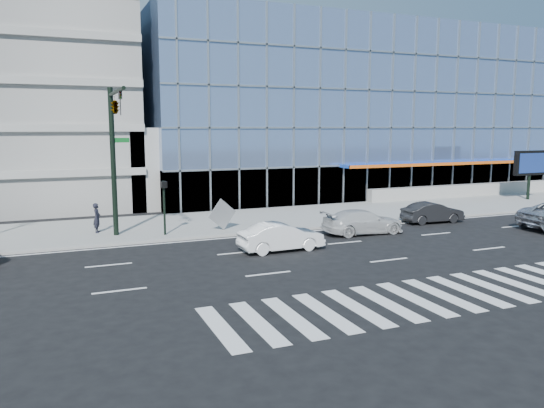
{
  "coord_description": "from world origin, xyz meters",
  "views": [
    {
      "loc": [
        -14.07,
        -23.83,
        6.07
      ],
      "look_at": [
        -2.92,
        3.0,
        1.83
      ],
      "focal_mm": 35.0,
      "sensor_mm": 36.0,
      "label": 1
    }
  ],
  "objects": [
    {
      "name": "traffic_signal",
      "position": [
        -11.0,
        4.57,
        6.16
      ],
      "size": [
        1.14,
        5.74,
        8.0
      ],
      "color": "black",
      "rests_on": "sidewalk"
    },
    {
      "name": "sidewalk",
      "position": [
        0.0,
        8.0,
        0.07
      ],
      "size": [
        120.0,
        8.0,
        0.15
      ],
      "primitive_type": "cube",
      "color": "gray",
      "rests_on": "ground"
    },
    {
      "name": "ramp_block",
      "position": [
        -6.0,
        18.0,
        3.0
      ],
      "size": [
        6.0,
        8.0,
        6.0
      ],
      "primitive_type": "cube",
      "color": "gray",
      "rests_on": "ground"
    },
    {
      "name": "ground",
      "position": [
        0.0,
        0.0,
        0.0
      ],
      "size": [
        160.0,
        160.0,
        0.0
      ],
      "primitive_type": "plane",
      "color": "black",
      "rests_on": "ground"
    },
    {
      "name": "ped_signal_post",
      "position": [
        -8.5,
        4.94,
        2.14
      ],
      "size": [
        0.3,
        0.33,
        3.0
      ],
      "color": "black",
      "rests_on": "sidewalk"
    },
    {
      "name": "white_sedan",
      "position": [
        -3.83,
        -0.36,
        0.7
      ],
      "size": [
        4.28,
        1.59,
        1.4
      ],
      "primitive_type": "imported",
      "rotation": [
        0.0,
        0.0,
        1.6
      ],
      "color": "white",
      "rests_on": "ground"
    },
    {
      "name": "retaining_wall",
      "position": [
        24.0,
        11.6,
        0.65
      ],
      "size": [
        30.0,
        0.8,
        1.0
      ],
      "primitive_type": "cube",
      "color": "gray",
      "rests_on": "sidewalk"
    },
    {
      "name": "theatre_building",
      "position": [
        14.0,
        26.0,
        7.5
      ],
      "size": [
        42.0,
        26.0,
        15.0
      ],
      "primitive_type": "cube",
      "color": "#6E89B8",
      "rests_on": "ground"
    },
    {
      "name": "dark_sedan",
      "position": [
        8.17,
        3.0,
        0.65
      ],
      "size": [
        4.05,
        1.62,
        1.31
      ],
      "primitive_type": "imported",
      "rotation": [
        0.0,
        0.0,
        1.51
      ],
      "color": "black",
      "rests_on": "ground"
    },
    {
      "name": "pedestrian",
      "position": [
        -11.9,
        7.1,
        0.99
      ],
      "size": [
        0.54,
        0.69,
        1.67
      ],
      "primitive_type": "imported",
      "rotation": [
        0.0,
        0.0,
        1.31
      ],
      "color": "black",
      "rests_on": "sidewalk"
    },
    {
      "name": "white_suv",
      "position": [
        2.17,
        1.7,
        0.69
      ],
      "size": [
        4.84,
        2.15,
        1.38
      ],
      "primitive_type": "imported",
      "rotation": [
        0.0,
        0.0,
        1.52
      ],
      "color": "silver",
      "rests_on": "ground"
    },
    {
      "name": "tilted_panel",
      "position": [
        -5.14,
        5.14,
        1.07
      ],
      "size": [
        1.79,
        0.48,
        1.83
      ],
      "primitive_type": "cube",
      "rotation": [
        0.0,
        0.69,
        0.23
      ],
      "color": "gray",
      "rests_on": "sidewalk"
    },
    {
      "name": "marquee_sign",
      "position": [
        22.0,
        7.99,
        3.07
      ],
      "size": [
        3.2,
        0.43,
        4.0
      ],
      "color": "black",
      "rests_on": "sidewalk"
    }
  ]
}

